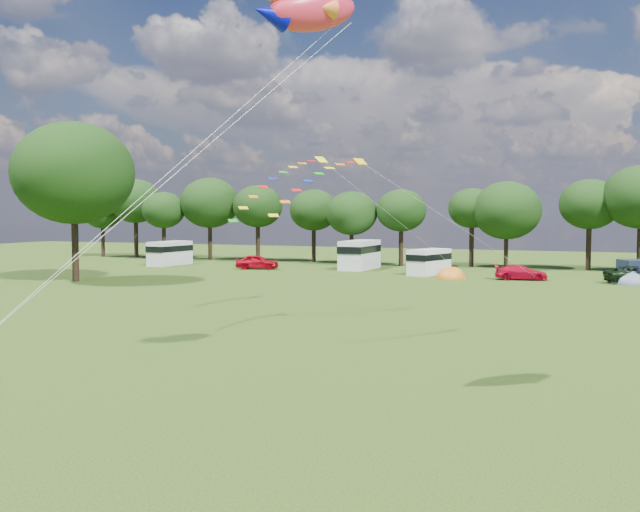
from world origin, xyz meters
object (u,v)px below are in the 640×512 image
at_px(big_tree, 74,173).
at_px(campervan_b, 360,254).
at_px(campervan_a, 170,252).
at_px(car_c, 521,272).
at_px(tent_greyblue, 629,284).
at_px(car_d, 638,275).
at_px(tent_orange, 451,279).
at_px(fish_kite, 304,9).
at_px(campervan_c, 429,261).
at_px(car_a, 257,262).

xyz_separation_m(big_tree, campervan_b, (18.11, 20.67, -7.46)).
bearing_deg(campervan_a, car_c, -89.32).
bearing_deg(tent_greyblue, big_tree, -161.16).
bearing_deg(car_d, tent_orange, 75.33).
distance_m(tent_greyblue, fish_kite, 44.04).
bearing_deg(big_tree, fish_kite, -39.32).
relative_size(tent_orange, fish_kite, 0.82).
height_order(big_tree, car_c, big_tree).
bearing_deg(campervan_c, campervan_a, 105.39).
bearing_deg(campervan_a, tent_greyblue, -88.98).
xyz_separation_m(big_tree, campervan_a, (-2.73, 18.06, -7.62)).
relative_size(car_c, fish_kite, 1.18).
bearing_deg(car_d, campervan_a, 65.58).
bearing_deg(tent_orange, car_d, 6.32).
bearing_deg(tent_greyblue, campervan_a, 175.76).
xyz_separation_m(car_a, tent_orange, (20.32, -3.20, -0.71)).
bearing_deg(tent_greyblue, tent_orange, -175.84).
distance_m(car_d, campervan_b, 26.14).
height_order(big_tree, tent_orange, big_tree).
relative_size(big_tree, campervan_a, 2.42).
bearing_deg(campervan_b, car_a, 114.03).
bearing_deg(tent_orange, car_a, 171.04).
distance_m(campervan_a, tent_orange, 31.87).
bearing_deg(car_d, car_a, 66.48).
height_order(car_a, fish_kite, fish_kite).
bearing_deg(campervan_b, fish_kite, -161.23).
height_order(big_tree, campervan_a, big_tree).
xyz_separation_m(car_c, tent_greyblue, (8.46, -0.41, -0.61)).
distance_m(car_c, tent_orange, 5.93).
xyz_separation_m(campervan_b, fish_kite, (13.80, -46.81, 10.79)).
xyz_separation_m(campervan_a, campervan_b, (20.84, 2.61, 0.17)).
distance_m(car_c, car_d, 9.16).
bearing_deg(campervan_c, tent_orange, -124.68).
height_order(campervan_a, tent_orange, campervan_a).
xyz_separation_m(tent_orange, tent_greyblue, (14.18, 1.03, -0.00)).
relative_size(campervan_a, campervan_c, 1.05).
bearing_deg(campervan_a, campervan_c, -86.62).
bearing_deg(car_a, tent_greyblue, -108.67).
relative_size(car_c, tent_greyblue, 1.34).
distance_m(car_a, car_c, 26.10).
height_order(campervan_a, campervan_b, campervan_b).
height_order(tent_greyblue, fish_kite, fish_kite).
xyz_separation_m(car_d, tent_greyblue, (-0.70, -0.62, -0.69)).
relative_size(car_d, tent_orange, 1.77).
bearing_deg(fish_kite, campervan_a, 77.81).
height_order(car_a, tent_orange, car_a).
bearing_deg(big_tree, campervan_b, 48.78).
bearing_deg(car_a, tent_orange, -114.03).
bearing_deg(car_c, big_tree, 103.05).
xyz_separation_m(car_d, tent_orange, (-14.88, -1.65, -0.69)).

